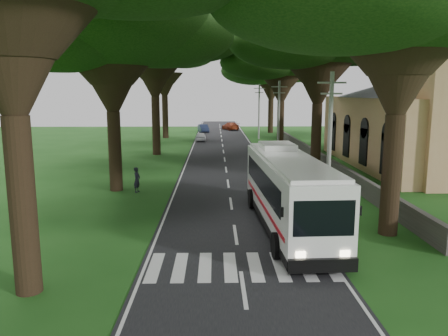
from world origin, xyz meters
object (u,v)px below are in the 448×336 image
(coach_bus, at_px, (288,190))
(pedestrian, at_px, (137,180))
(pole_far, at_px, (259,111))
(distant_car_c, at_px, (230,126))
(church, at_px, (420,114))
(distant_car_b, at_px, (203,128))
(pole_near, at_px, (330,141))
(pole_mid, at_px, (279,119))
(distant_car_a, at_px, (201,137))

(coach_bus, distance_m, pedestrian, 12.36)
(pole_far, height_order, distant_car_c, pole_far)
(church, relative_size, distant_car_b, 5.90)
(pole_near, relative_size, coach_bus, 0.63)
(distant_car_c, bearing_deg, pedestrian, 60.76)
(church, bearing_deg, pole_mid, 160.19)
(distant_car_c, bearing_deg, distant_car_a, 55.25)
(coach_bus, bearing_deg, distant_car_c, 88.23)
(pole_near, xyz_separation_m, pedestrian, (-11.92, 5.39, -3.31))
(distant_car_c, bearing_deg, pole_near, 73.88)
(pole_near, bearing_deg, distant_car_c, 93.75)
(coach_bus, bearing_deg, church, 47.94)
(pole_near, relative_size, pole_mid, 1.00)
(distant_car_c, height_order, pedestrian, pedestrian)
(coach_bus, xyz_separation_m, distant_car_b, (-5.70, 53.87, -1.29))
(church, relative_size, pedestrian, 13.72)
(church, xyz_separation_m, distant_car_c, (-16.01, 40.01, -4.19))
(church, xyz_separation_m, pole_far, (-12.36, 24.45, -0.73))
(church, xyz_separation_m, pole_near, (-12.36, -15.55, -0.73))
(pole_near, bearing_deg, church, 51.50)
(church, xyz_separation_m, pedestrian, (-24.28, -10.16, -4.03))
(pole_near, relative_size, distant_car_c, 1.68)
(distant_car_b, bearing_deg, pedestrian, -105.68)
(pole_near, xyz_separation_m, coach_bus, (-2.80, -2.88, -2.19))
(pole_mid, height_order, pedestrian, pole_mid)
(distant_car_a, xyz_separation_m, pedestrian, (-3.42, -31.88, 0.23))
(pole_near, relative_size, distant_car_b, 1.97)
(distant_car_b, bearing_deg, church, -70.92)
(pole_mid, bearing_deg, pole_far, 90.00)
(pedestrian, bearing_deg, distant_car_b, 12.04)
(church, distance_m, pole_mid, 13.16)
(church, xyz_separation_m, distant_car_a, (-20.86, 21.72, -4.26))
(pole_mid, height_order, distant_car_c, pole_mid)
(distant_car_b, relative_size, pedestrian, 2.33)
(pole_near, height_order, coach_bus, pole_near)
(coach_bus, height_order, distant_car_b, coach_bus)
(pole_mid, distance_m, distant_car_a, 19.57)
(pole_mid, xyz_separation_m, distant_car_a, (-8.50, 17.27, -3.53))
(pole_mid, bearing_deg, pole_near, -90.00)
(pole_mid, bearing_deg, pedestrian, -129.21)
(pole_far, xyz_separation_m, distant_car_c, (-3.64, 15.56, -3.46))
(distant_car_a, relative_size, pedestrian, 2.07)
(pole_mid, relative_size, distant_car_b, 1.97)
(pole_mid, distance_m, pole_far, 20.00)
(church, relative_size, distant_car_c, 5.03)
(coach_bus, height_order, distant_car_a, coach_bus)
(church, bearing_deg, distant_car_b, 120.48)
(pole_mid, bearing_deg, distant_car_a, 116.21)
(coach_bus, bearing_deg, distant_car_b, 93.44)
(pole_mid, height_order, pole_far, same)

